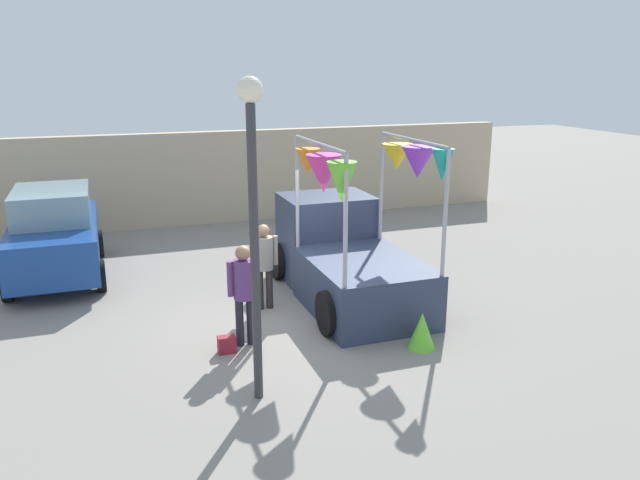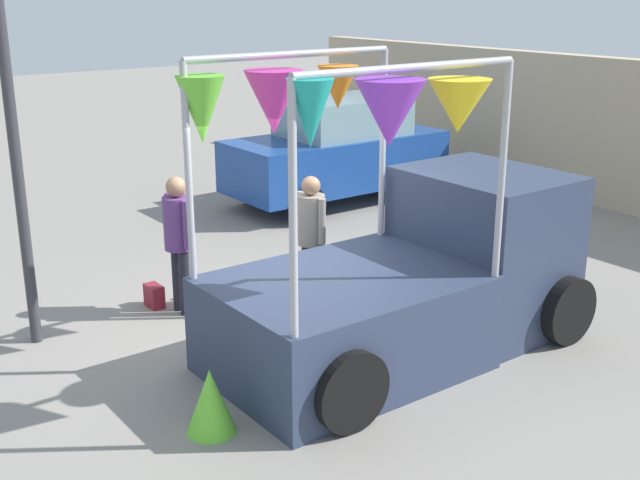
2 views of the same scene
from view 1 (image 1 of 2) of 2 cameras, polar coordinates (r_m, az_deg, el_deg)
name	(u,v)px [view 1 (image 1 of 2)]	position (r m, az deg, el deg)	size (l,w,h in m)	color
ground_plane	(301,321)	(11.16, -1.77, -7.39)	(60.00, 60.00, 0.00)	gray
vendor_truck	(344,250)	(12.11, 2.21, -0.94)	(2.49, 4.11, 3.15)	#2D3851
parked_car	(55,234)	(14.32, -23.09, 0.55)	(1.88, 4.00, 1.88)	navy
person_customer	(244,286)	(9.95, -6.97, -4.18)	(0.53, 0.34, 1.67)	black
person_vendor	(264,259)	(11.43, -5.15, -1.71)	(0.53, 0.34, 1.61)	#2D2823
handbag	(227,344)	(10.04, -8.52, -9.43)	(0.28, 0.16, 0.28)	maroon
street_lamp	(253,200)	(7.84, -6.13, 3.64)	(0.32, 0.32, 4.25)	#333338
brick_boundary_wall	(217,177)	(18.08, -9.42, 5.68)	(18.00, 0.36, 2.60)	tan
folded_kite_bundle_lime	(422,331)	(10.15, 9.30, -8.17)	(0.44, 0.44, 0.60)	#66CC33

